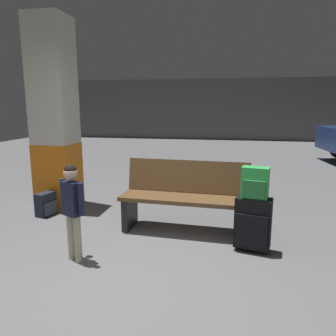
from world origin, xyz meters
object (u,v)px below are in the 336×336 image
object	(u,v)px
bench	(185,197)
backpack_bright	(255,183)
suitcase	(253,223)
child	(72,202)
structural_pillar	(55,116)
backpack_dark_floor	(46,204)

from	to	relation	value
bench	backpack_bright	bearing A→B (deg)	-29.29
suitcase	backpack_bright	size ratio (longest dim) A/B	1.78
backpack_bright	child	xyz separation A→B (m)	(-1.82, -0.57, -0.15)
backpack_bright	bench	bearing A→B (deg)	150.71
structural_pillar	bench	bearing A→B (deg)	-17.45
backpack_bright	backpack_dark_floor	distance (m)	3.01
bench	suitcase	world-z (taller)	bench
suitcase	backpack_bright	world-z (taller)	backpack_bright
bench	backpack_dark_floor	xyz separation A→B (m)	(-2.07, 0.18, -0.28)
backpack_bright	child	distance (m)	1.91
structural_pillar	child	bearing A→B (deg)	-56.67
structural_pillar	backpack_dark_floor	bearing A→B (deg)	-84.26
child	backpack_dark_floor	bearing A→B (deg)	131.40
bench	child	bearing A→B (deg)	-134.48
structural_pillar	backpack_bright	distance (m)	3.21
bench	backpack_bright	distance (m)	0.99
suitcase	bench	bearing A→B (deg)	150.73
child	backpack_dark_floor	xyz separation A→B (m)	(-1.06, 1.20, -0.46)
structural_pillar	child	distance (m)	2.18
backpack_bright	backpack_dark_floor	world-z (taller)	backpack_bright
structural_pillar	bench	xyz separation A→B (m)	(2.12, -0.67, -0.99)
bench	child	size ratio (longest dim) A/B	1.61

